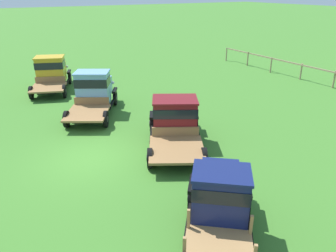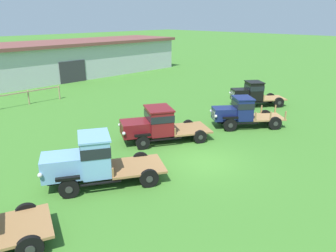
{
  "view_description": "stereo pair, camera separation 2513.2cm",
  "coord_description": "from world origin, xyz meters",
  "px_view_note": "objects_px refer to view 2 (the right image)",
  "views": [
    {
      "loc": [
        11.9,
        -3.32,
        6.51
      ],
      "look_at": [
        0.71,
        3.3,
        1.0
      ],
      "focal_mm": 35.0,
      "sensor_mm": 36.0,
      "label": 1
    },
    {
      "loc": [
        -12.44,
        -9.56,
        7.23
      ],
      "look_at": [
        0.71,
        3.3,
        1.0
      ],
      "focal_mm": 35.0,
      "sensor_mm": 36.0,
      "label": 2
    }
  ],
  "objects_px": {
    "vintage_truck_second_in_line": "(90,159)",
    "vintage_truck_back_of_row": "(252,93)",
    "farm_shed": "(83,57)",
    "vintage_truck_midrow_center": "(156,124)",
    "vintage_truck_far_side": "(240,112)"
  },
  "relations": [
    {
      "from": "vintage_truck_second_in_line",
      "to": "vintage_truck_midrow_center",
      "type": "bearing_deg",
      "value": 17.2
    },
    {
      "from": "vintage_truck_far_side",
      "to": "vintage_truck_back_of_row",
      "type": "relative_size",
      "value": 1.05
    },
    {
      "from": "vintage_truck_second_in_line",
      "to": "vintage_truck_back_of_row",
      "type": "bearing_deg",
      "value": 6.52
    },
    {
      "from": "farm_shed",
      "to": "vintage_truck_back_of_row",
      "type": "relative_size",
      "value": 5.63
    },
    {
      "from": "vintage_truck_second_in_line",
      "to": "vintage_truck_midrow_center",
      "type": "relative_size",
      "value": 0.99
    },
    {
      "from": "vintage_truck_back_of_row",
      "to": "vintage_truck_second_in_line",
      "type": "bearing_deg",
      "value": -173.48
    },
    {
      "from": "vintage_truck_midrow_center",
      "to": "vintage_truck_back_of_row",
      "type": "relative_size",
      "value": 1.25
    },
    {
      "from": "farm_shed",
      "to": "vintage_truck_far_side",
      "type": "relative_size",
      "value": 5.36
    },
    {
      "from": "farm_shed",
      "to": "vintage_truck_midrow_center",
      "type": "bearing_deg",
      "value": -112.42
    },
    {
      "from": "vintage_truck_midrow_center",
      "to": "vintage_truck_back_of_row",
      "type": "bearing_deg",
      "value": 0.83
    },
    {
      "from": "vintage_truck_far_side",
      "to": "vintage_truck_back_of_row",
      "type": "xyz_separation_m",
      "value": [
        5.37,
        2.29,
        0.02
      ]
    },
    {
      "from": "farm_shed",
      "to": "vintage_truck_second_in_line",
      "type": "height_order",
      "value": "farm_shed"
    },
    {
      "from": "farm_shed",
      "to": "vintage_truck_back_of_row",
      "type": "distance_m",
      "value": 23.78
    },
    {
      "from": "vintage_truck_second_in_line",
      "to": "vintage_truck_back_of_row",
      "type": "relative_size",
      "value": 1.24
    },
    {
      "from": "vintage_truck_midrow_center",
      "to": "vintage_truck_far_side",
      "type": "relative_size",
      "value": 1.19
    }
  ]
}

